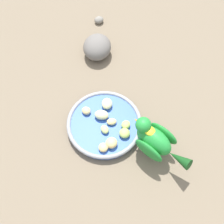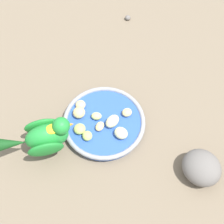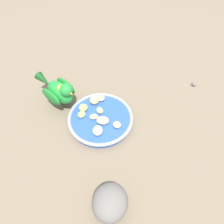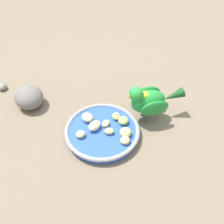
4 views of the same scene
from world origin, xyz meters
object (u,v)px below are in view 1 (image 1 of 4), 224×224
apple_piece_1 (107,104)px  apple_piece_4 (112,122)px  apple_piece_7 (111,143)px  pebble_0 (99,20)px  parrot (155,140)px  rock_large (97,47)px  apple_piece_2 (105,129)px  apple_piece_3 (86,111)px  apple_piece_8 (125,133)px  apple_piece_5 (101,115)px  apple_piece_0 (126,125)px  apple_piece_6 (103,147)px  feeding_bowl (105,125)px

apple_piece_1 → apple_piece_4: 0.06m
apple_piece_7 → pebble_0: size_ratio=1.04×
apple_piece_1 → parrot: bearing=93.1°
apple_piece_4 → rock_large: rock_large is taller
apple_piece_2 → apple_piece_7: bearing=73.5°
apple_piece_3 → rock_large: size_ratio=0.27×
apple_piece_1 → apple_piece_7: bearing=55.6°
apple_piece_2 → apple_piece_4: 0.03m
apple_piece_7 → parrot: bearing=134.6°
apple_piece_3 → apple_piece_4: bearing=114.1°
apple_piece_2 → parrot: bearing=118.0°
parrot → rock_large: size_ratio=1.89×
apple_piece_8 → pebble_0: (-0.22, -0.38, -0.02)m
apple_piece_5 → apple_piece_0: bearing=117.8°
apple_piece_0 → apple_piece_6: 0.09m
apple_piece_0 → pebble_0: apple_piece_0 is taller
apple_piece_7 → apple_piece_6: bearing=-11.4°
parrot → apple_piece_8: bearing=14.0°
parrot → pebble_0: bearing=-30.7°
apple_piece_0 → apple_piece_4: bearing=-54.4°
apple_piece_2 → parrot: size_ratio=0.15×
apple_piece_1 → apple_piece_5: size_ratio=0.88×
apple_piece_6 → apple_piece_7: size_ratio=0.81×
apple_piece_8 → parrot: 0.09m
apple_piece_2 → apple_piece_5: (-0.02, -0.04, 0.00)m
apple_piece_6 → parrot: 0.14m
feeding_bowl → apple_piece_6: size_ratio=8.11×
apple_piece_4 → apple_piece_5: size_ratio=0.69×
apple_piece_5 → apple_piece_8: bearing=99.8°
feeding_bowl → pebble_0: 0.40m
apple_piece_2 → feeding_bowl: bearing=-127.5°
apple_piece_4 → apple_piece_7: apple_piece_7 is taller
apple_piece_7 → rock_large: rock_large is taller
apple_piece_0 → apple_piece_5: bearing=-62.2°
feeding_bowl → parrot: bearing=110.4°
apple_piece_2 → apple_piece_5: size_ratio=0.68×
feeding_bowl → apple_piece_6: bearing=47.8°
apple_piece_7 → rock_large: 0.33m
pebble_0 → rock_large: bearing=48.6°
feeding_bowl → apple_piece_0: (-0.04, 0.04, 0.02)m
feeding_bowl → pebble_0: size_ratio=6.84×
rock_large → feeding_bowl: bearing=55.1°
apple_piece_1 → apple_piece_8: bearing=77.4°
apple_piece_0 → parrot: bearing=97.2°
apple_piece_2 → apple_piece_8: apple_piece_8 is taller
feeding_bowl → apple_piece_5: apple_piece_5 is taller
apple_piece_5 → apple_piece_7: bearing=68.9°
apple_piece_1 → apple_piece_2: bearing=45.5°
apple_piece_7 → apple_piece_1: bearing=-124.4°
apple_piece_0 → apple_piece_4: 0.04m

